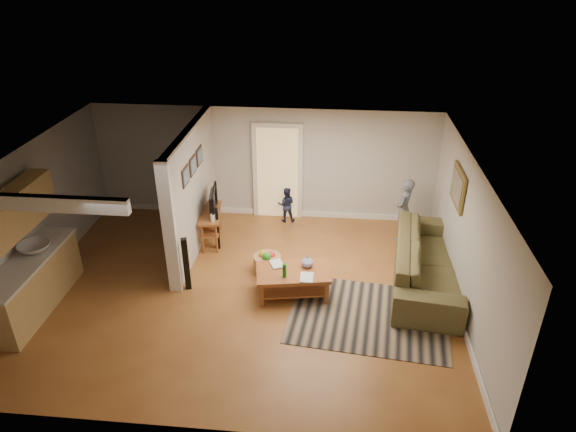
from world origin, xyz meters
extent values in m
plane|color=brown|center=(0.00, 0.00, 0.00)|extent=(7.50, 7.50, 0.00)
cube|color=silver|center=(0.00, 3.00, 1.25)|extent=(7.50, 0.04, 2.50)
cube|color=silver|center=(-3.75, 0.00, 1.25)|extent=(0.04, 6.00, 2.50)
cube|color=silver|center=(3.75, 0.00, 1.25)|extent=(0.04, 6.00, 2.50)
cube|color=white|center=(0.00, 0.00, 2.50)|extent=(7.50, 6.00, 0.04)
cube|color=silver|center=(-1.20, 1.45, 1.25)|extent=(0.15, 3.10, 2.50)
cube|color=white|center=(-1.20, -0.10, 1.25)|extent=(0.22, 0.10, 2.50)
cube|color=white|center=(0.00, 2.97, 0.06)|extent=(7.50, 0.04, 0.12)
cube|color=white|center=(3.72, 0.00, 0.06)|extent=(0.04, 6.00, 0.12)
cube|color=#D8B272|center=(0.30, 2.94, 1.05)|extent=(0.90, 0.06, 2.10)
cube|color=#A88D4D|center=(-3.43, -0.80, 0.45)|extent=(0.60, 2.20, 0.90)
cube|color=beige|center=(-3.43, -0.80, 0.92)|extent=(0.64, 2.24, 0.05)
cube|color=#A88D4D|center=(-3.45, -0.80, 1.80)|extent=(0.35, 2.00, 0.70)
imported|color=silver|center=(-3.43, -0.50, 0.94)|extent=(0.54, 0.54, 0.19)
cube|color=black|center=(-1.11, 0.80, 1.85)|extent=(0.03, 0.40, 0.34)
cube|color=black|center=(-1.11, 1.30, 1.85)|extent=(0.03, 0.40, 0.34)
cube|color=black|center=(-1.11, 1.80, 1.85)|extent=(0.03, 0.40, 0.34)
cube|color=olive|center=(3.71, 1.00, 1.75)|extent=(0.04, 0.90, 0.68)
cube|color=black|center=(2.21, -0.51, 0.01)|extent=(2.80, 2.18, 0.01)
imported|color=#473B23|center=(3.30, 0.60, 0.00)|extent=(1.51, 3.07, 0.86)
cube|color=brown|center=(0.90, -0.03, 0.46)|extent=(1.37, 0.94, 0.06)
cube|color=silver|center=(0.90, -0.03, 0.47)|extent=(0.85, 0.57, 0.02)
cube|color=brown|center=(0.90, -0.03, 0.16)|extent=(1.25, 0.82, 0.03)
cube|color=brown|center=(0.39, -0.41, 0.23)|extent=(0.09, 0.09, 0.46)
cube|color=brown|center=(1.50, -0.22, 0.23)|extent=(0.09, 0.09, 0.46)
cube|color=brown|center=(0.30, 0.17, 0.23)|extent=(0.09, 0.09, 0.46)
cube|color=brown|center=(1.40, 0.36, 0.23)|extent=(0.09, 0.09, 0.46)
imported|color=#283494|center=(1.13, 0.14, 0.50)|extent=(0.25, 0.25, 0.22)
cylinder|color=#155D16|center=(0.77, -0.21, 0.62)|extent=(0.07, 0.07, 0.25)
imported|color=#998C4C|center=(0.50, 0.10, 0.50)|extent=(0.31, 0.34, 0.03)
imported|color=#66594C|center=(1.04, -0.22, 0.50)|extent=(0.23, 0.31, 0.02)
cube|color=brown|center=(-0.95, 1.67, 0.66)|extent=(0.57, 1.13, 0.05)
cube|color=brown|center=(-0.95, 1.67, 0.36)|extent=(0.51, 1.03, 0.03)
cylinder|color=brown|center=(-1.01, 1.18, 0.33)|extent=(0.05, 0.05, 0.67)
cylinder|color=brown|center=(-1.15, 2.11, 0.33)|extent=(0.05, 0.05, 0.67)
cylinder|color=brown|center=(-0.75, 1.22, 0.33)|extent=(0.05, 0.05, 0.67)
cylinder|color=brown|center=(-0.89, 2.15, 0.33)|extent=(0.05, 0.05, 0.67)
imported|color=black|center=(-0.93, 1.67, 0.68)|extent=(0.25, 0.88, 0.50)
cylinder|color=white|center=(-0.80, 1.28, 0.76)|extent=(0.09, 0.09, 0.16)
cube|color=black|center=(-1.00, -0.02, 0.52)|extent=(0.13, 0.13, 1.03)
cube|color=black|center=(-0.76, 1.40, 0.45)|extent=(0.10, 0.10, 0.91)
cylinder|color=#946540|center=(0.36, 0.64, 0.17)|extent=(0.53, 0.53, 0.34)
sphere|color=red|center=(0.43, 0.68, 0.34)|extent=(0.16, 0.16, 0.16)
sphere|color=gold|center=(0.28, 0.66, 0.37)|extent=(0.16, 0.16, 0.16)
sphere|color=#269124|center=(0.36, 0.57, 0.39)|extent=(0.16, 0.16, 0.16)
imported|color=slate|center=(3.00, 2.14, 0.00)|extent=(0.50, 0.59, 1.36)
imported|color=#1F2542|center=(0.51, 2.70, 0.00)|extent=(0.41, 0.33, 0.81)
camera|label=1|loc=(1.52, -7.42, 5.52)|focal=32.00mm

